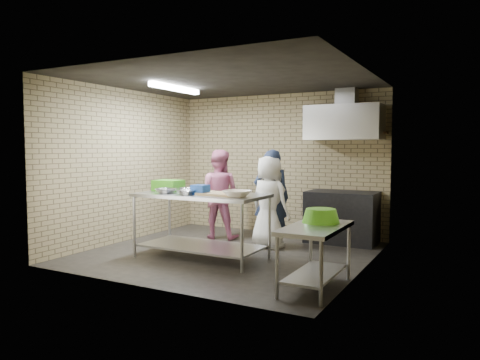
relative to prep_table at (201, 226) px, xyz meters
name	(u,v)px	position (x,y,z in m)	size (l,w,h in m)	color
floor	(228,253)	(0.21, 0.45, -0.49)	(4.20, 4.20, 0.00)	black
ceiling	(228,80)	(0.21, 0.45, 2.21)	(4.20, 4.20, 0.00)	black
back_wall	(279,164)	(0.21, 2.45, 0.86)	(4.20, 0.06, 2.70)	#98855F
front_wall	(144,174)	(0.21, -1.55, 0.86)	(4.20, 0.06, 2.70)	#98855F
left_wall	(126,165)	(-1.89, 0.45, 0.86)	(0.06, 4.00, 2.70)	#98855F
right_wall	(364,171)	(2.31, 0.45, 0.86)	(0.06, 4.00, 2.70)	#98855F
prep_table	(201,226)	(0.00, 0.00, 0.00)	(1.95, 0.98, 0.98)	#AAADB1
side_counter	(315,257)	(2.01, -0.65, -0.11)	(0.60, 1.20, 0.75)	silver
stove	(342,217)	(1.56, 2.10, -0.04)	(1.20, 0.70, 0.90)	black
range_hood	(344,123)	(1.56, 2.15, 1.61)	(1.30, 0.60, 0.60)	silver
hood_duct	(347,97)	(1.56, 2.30, 2.06)	(0.35, 0.30, 0.30)	#A5A8AD
wall_shelf	(364,133)	(1.86, 2.34, 1.43)	(0.80, 0.20, 0.04)	#3F2B19
fluorescent_fixture	(175,88)	(-0.79, 0.45, 2.15)	(0.10, 1.25, 0.08)	white
green_crate	(168,185)	(-0.70, 0.12, 0.57)	(0.43, 0.33, 0.17)	green
blue_tub	(200,190)	(0.05, -0.10, 0.56)	(0.22, 0.22, 0.14)	#1748AF
cutting_board	(221,194)	(0.35, -0.02, 0.50)	(0.60, 0.46, 0.03)	tan
mixing_bowl_a	(166,191)	(-0.50, -0.20, 0.53)	(0.30, 0.30, 0.07)	silver
mixing_bowl_b	(187,190)	(-0.30, 0.05, 0.52)	(0.23, 0.23, 0.07)	silver
mixing_bowl_c	(187,192)	(-0.10, -0.22, 0.52)	(0.28, 0.28, 0.07)	silver
ceramic_bowl	(237,194)	(0.70, -0.15, 0.53)	(0.37, 0.37, 0.09)	beige
green_basin	(321,216)	(1.99, -0.40, 0.35)	(0.46, 0.46, 0.17)	#59C626
bottle_red	(350,127)	(1.61, 2.34, 1.54)	(0.07, 0.07, 0.18)	#B22619
man_navy	(271,198)	(0.59, 1.26, 0.33)	(0.60, 0.39, 1.64)	#151D36
woman_pink	(218,194)	(-0.55, 1.42, 0.33)	(0.79, 0.62, 1.63)	#CA6B92
woman_white	(269,202)	(0.59, 1.16, 0.28)	(0.75, 0.49, 1.53)	white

